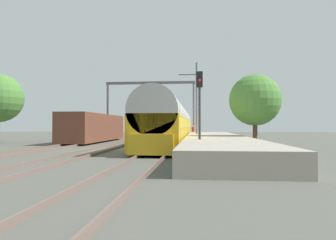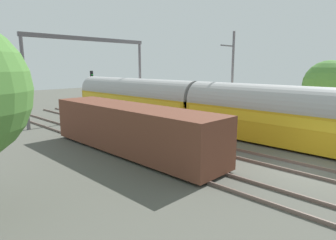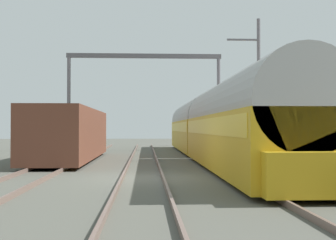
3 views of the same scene
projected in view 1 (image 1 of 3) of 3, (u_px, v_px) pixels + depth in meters
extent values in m
plane|color=#53534B|center=(108.00, 149.00, 21.95)|extent=(120.00, 120.00, 0.00)
cube|color=#6E5950|center=(45.00, 147.00, 22.41)|extent=(0.08, 60.00, 0.16)
cube|color=#6E5950|center=(63.00, 147.00, 22.27)|extent=(0.08, 60.00, 0.16)
cube|color=#6E5950|center=(98.00, 148.00, 22.02)|extent=(0.08, 60.00, 0.16)
cube|color=#6E5950|center=(117.00, 148.00, 21.89)|extent=(0.08, 60.00, 0.16)
cube|color=#6E5950|center=(153.00, 148.00, 21.64)|extent=(0.08, 60.00, 0.16)
cube|color=#6E5950|center=(173.00, 148.00, 21.50)|extent=(0.08, 60.00, 0.16)
cube|color=#A39989|center=(215.00, 142.00, 23.21)|extent=(4.40, 28.00, 0.90)
cube|color=gold|center=(166.00, 131.00, 23.92)|extent=(2.90, 16.00, 2.20)
cube|color=gold|center=(166.00, 123.00, 23.94)|extent=(2.93, 15.36, 0.64)
cylinder|color=#A6A6A6|center=(166.00, 115.00, 23.95)|extent=(2.84, 16.00, 2.84)
cube|color=gold|center=(179.00, 129.00, 40.20)|extent=(2.90, 16.00, 2.20)
cube|color=gold|center=(179.00, 124.00, 40.21)|extent=(2.93, 15.36, 0.64)
cylinder|color=#A6A6A6|center=(179.00, 119.00, 40.22)|extent=(2.84, 16.00, 2.84)
cube|color=gold|center=(151.00, 144.00, 15.70)|extent=(2.40, 0.50, 1.10)
cube|color=brown|center=(95.00, 127.00, 31.34)|extent=(2.80, 13.00, 2.70)
cube|color=black|center=(95.00, 140.00, 31.31)|extent=(2.52, 11.96, 0.10)
cylinder|color=#3A3A3A|center=(193.00, 135.00, 39.13)|extent=(0.22, 0.22, 0.85)
cube|color=maroon|center=(193.00, 130.00, 39.15)|extent=(0.35, 0.45, 0.64)
sphere|color=tan|center=(193.00, 126.00, 39.16)|extent=(0.24, 0.24, 0.24)
cylinder|color=#2D2D33|center=(200.00, 121.00, 17.13)|extent=(0.14, 0.14, 3.88)
cube|color=black|center=(199.00, 79.00, 17.17)|extent=(0.36, 0.20, 0.90)
sphere|color=red|center=(200.00, 80.00, 17.05)|extent=(0.16, 0.16, 0.16)
cylinder|color=#2D2D33|center=(194.00, 125.00, 51.28)|extent=(0.14, 0.14, 3.68)
cube|color=black|center=(194.00, 111.00, 51.32)|extent=(0.36, 0.20, 0.90)
sphere|color=#19D133|center=(194.00, 112.00, 51.20)|extent=(0.16, 0.16, 0.16)
cylinder|color=#605C63|center=(108.00, 111.00, 42.61)|extent=(0.28, 0.28, 7.50)
cylinder|color=#605C63|center=(194.00, 111.00, 41.47)|extent=(0.28, 0.28, 7.50)
cube|color=#605C63|center=(150.00, 83.00, 42.11)|extent=(12.55, 0.24, 0.36)
cylinder|color=#605C63|center=(197.00, 102.00, 30.01)|extent=(0.20, 0.20, 8.00)
cube|color=#605C63|center=(188.00, 75.00, 30.15)|extent=(1.80, 0.10, 0.10)
cylinder|color=#4C3826|center=(255.00, 133.00, 23.42)|extent=(0.36, 0.36, 2.18)
sphere|color=#497E35|center=(255.00, 100.00, 23.46)|extent=(4.00, 4.00, 4.00)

